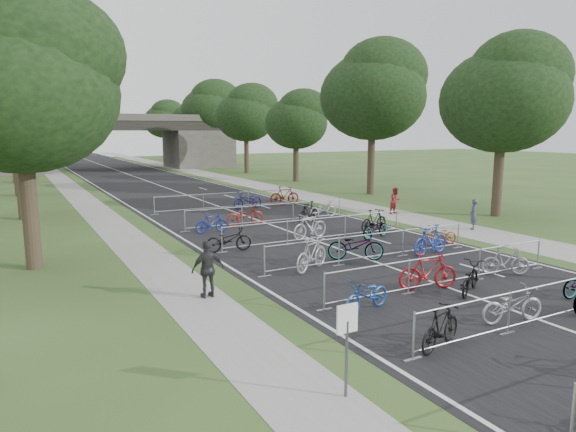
# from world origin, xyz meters

# --- Properties ---
(road) EXTENTS (11.00, 140.00, 0.01)m
(road) POSITION_xyz_m (0.00, 50.00, 0.01)
(road) COLOR black
(road) RESTS_ON ground
(sidewalk_right) EXTENTS (3.00, 140.00, 0.01)m
(sidewalk_right) POSITION_xyz_m (8.00, 50.00, 0.01)
(sidewalk_right) COLOR gray
(sidewalk_right) RESTS_ON ground
(sidewalk_left) EXTENTS (2.00, 140.00, 0.01)m
(sidewalk_left) POSITION_xyz_m (-7.50, 50.00, 0.01)
(sidewalk_left) COLOR gray
(sidewalk_left) RESTS_ON ground
(lane_markings) EXTENTS (0.12, 140.00, 0.00)m
(lane_markings) POSITION_xyz_m (0.00, 50.00, 0.00)
(lane_markings) COLOR silver
(lane_markings) RESTS_ON ground
(overpass_bridge) EXTENTS (31.00, 8.00, 7.05)m
(overpass_bridge) POSITION_xyz_m (0.00, 65.00, 3.53)
(overpass_bridge) COLOR #43413C
(overpass_bridge) RESTS_ON ground
(park_sign) EXTENTS (0.45, 0.06, 1.83)m
(park_sign) POSITION_xyz_m (-6.80, 3.00, 1.27)
(park_sign) COLOR #4C4C51
(park_sign) RESTS_ON ground
(tree_left_0) EXTENTS (6.72, 6.72, 10.25)m
(tree_left_0) POSITION_xyz_m (-11.39, 15.93, 6.49)
(tree_left_0) COLOR #33261C
(tree_left_0) RESTS_ON ground
(tree_right_0) EXTENTS (7.17, 7.17, 10.93)m
(tree_right_0) POSITION_xyz_m (13.11, 15.93, 6.92)
(tree_right_0) COLOR #33261C
(tree_right_0) RESTS_ON ground
(tree_left_1) EXTENTS (7.56, 7.56, 11.53)m
(tree_left_1) POSITION_xyz_m (-11.39, 27.93, 7.30)
(tree_left_1) COLOR #33261C
(tree_left_1) RESTS_ON ground
(tree_right_1) EXTENTS (8.18, 8.18, 12.47)m
(tree_right_1) POSITION_xyz_m (13.11, 27.93, 7.90)
(tree_right_1) COLOR #33261C
(tree_right_1) RESTS_ON ground
(tree_left_2) EXTENTS (8.40, 8.40, 12.81)m
(tree_left_2) POSITION_xyz_m (-11.39, 39.93, 8.12)
(tree_left_2) COLOR #33261C
(tree_left_2) RESTS_ON ground
(tree_right_2) EXTENTS (6.16, 6.16, 9.39)m
(tree_right_2) POSITION_xyz_m (13.11, 39.93, 5.95)
(tree_right_2) COLOR #33261C
(tree_right_2) RESTS_ON ground
(tree_left_3) EXTENTS (6.72, 6.72, 10.25)m
(tree_left_3) POSITION_xyz_m (-11.39, 51.93, 6.49)
(tree_left_3) COLOR #33261C
(tree_left_3) RESTS_ON ground
(tree_right_3) EXTENTS (7.17, 7.17, 10.93)m
(tree_right_3) POSITION_xyz_m (13.11, 51.93, 6.92)
(tree_right_3) COLOR #33261C
(tree_right_3) RESTS_ON ground
(tree_left_4) EXTENTS (7.56, 7.56, 11.53)m
(tree_left_4) POSITION_xyz_m (-11.39, 63.93, 7.30)
(tree_left_4) COLOR #33261C
(tree_left_4) RESTS_ON ground
(tree_right_4) EXTENTS (8.18, 8.18, 12.47)m
(tree_right_4) POSITION_xyz_m (13.11, 63.93, 7.90)
(tree_right_4) COLOR #33261C
(tree_right_4) RESTS_ON ground
(tree_left_5) EXTENTS (8.40, 8.40, 12.81)m
(tree_left_5) POSITION_xyz_m (-11.39, 75.93, 8.12)
(tree_left_5) COLOR #33261C
(tree_left_5) RESTS_ON ground
(tree_right_5) EXTENTS (6.16, 6.16, 9.39)m
(tree_right_5) POSITION_xyz_m (13.11, 75.93, 5.95)
(tree_right_5) COLOR #33261C
(tree_right_5) RESTS_ON ground
(tree_left_6) EXTENTS (6.72, 6.72, 10.25)m
(tree_left_6) POSITION_xyz_m (-11.39, 87.93, 6.49)
(tree_left_6) COLOR #33261C
(tree_left_6) RESTS_ON ground
(tree_right_6) EXTENTS (7.17, 7.17, 10.93)m
(tree_right_6) POSITION_xyz_m (13.11, 87.93, 6.92)
(tree_right_6) COLOR #33261C
(tree_right_6) RESTS_ON ground
(barrier_row_1) EXTENTS (9.70, 0.08, 1.10)m
(barrier_row_1) POSITION_xyz_m (0.00, 3.60, 0.55)
(barrier_row_1) COLOR #A6A9AE
(barrier_row_1) RESTS_ON ground
(barrier_row_2) EXTENTS (9.70, 0.08, 1.10)m
(barrier_row_2) POSITION_xyz_m (0.00, 7.20, 0.55)
(barrier_row_2) COLOR #A6A9AE
(barrier_row_2) RESTS_ON ground
(barrier_row_3) EXTENTS (9.70, 0.08, 1.10)m
(barrier_row_3) POSITION_xyz_m (0.00, 11.00, 0.55)
(barrier_row_3) COLOR #A6A9AE
(barrier_row_3) RESTS_ON ground
(barrier_row_4) EXTENTS (9.70, 0.08, 1.10)m
(barrier_row_4) POSITION_xyz_m (0.00, 15.00, 0.55)
(barrier_row_4) COLOR #A6A9AE
(barrier_row_4) RESTS_ON ground
(barrier_row_5) EXTENTS (9.70, 0.08, 1.10)m
(barrier_row_5) POSITION_xyz_m (0.00, 20.00, 0.55)
(barrier_row_5) COLOR #A6A9AE
(barrier_row_5) RESTS_ON ground
(barrier_row_6) EXTENTS (9.70, 0.08, 1.10)m
(barrier_row_6) POSITION_xyz_m (0.00, 26.00, 0.55)
(barrier_row_6) COLOR #A6A9AE
(barrier_row_6) RESTS_ON ground
(bike_4) EXTENTS (1.76, 0.98, 1.02)m
(bike_4) POSITION_xyz_m (-3.66, 3.74, 0.51)
(bike_4) COLOR black
(bike_4) RESTS_ON ground
(bike_5) EXTENTS (1.92, 1.00, 0.96)m
(bike_5) POSITION_xyz_m (-0.81, 4.06, 0.48)
(bike_5) COLOR #94949B
(bike_5) RESTS_ON ground
(bike_8) EXTENTS (1.86, 1.02, 0.93)m
(bike_8) POSITION_xyz_m (-3.61, 6.56, 0.46)
(bike_8) COLOR #1D499F
(bike_8) RESTS_ON ground
(bike_9) EXTENTS (2.03, 1.11, 1.17)m
(bike_9) POSITION_xyz_m (-0.73, 7.23, 0.59)
(bike_9) COLOR maroon
(bike_9) RESTS_ON ground
(bike_10) EXTENTS (1.91, 1.47, 0.97)m
(bike_10) POSITION_xyz_m (0.12, 6.31, 0.48)
(bike_10) COLOR black
(bike_10) RESTS_ON ground
(bike_11) EXTENTS (1.66, 1.23, 0.99)m
(bike_11) POSITION_xyz_m (2.81, 7.17, 0.50)
(bike_11) COLOR #929298
(bike_11) RESTS_ON ground
(bike_12) EXTENTS (2.03, 1.43, 1.20)m
(bike_12) POSITION_xyz_m (-2.78, 10.89, 0.60)
(bike_12) COLOR #A5A5AD
(bike_12) RESTS_ON ground
(bike_13) EXTENTS (2.22, 1.76, 1.13)m
(bike_13) POSITION_xyz_m (-0.51, 11.35, 0.56)
(bike_13) COLOR #A6A9AE
(bike_13) RESTS_ON ground
(bike_14) EXTENTS (2.09, 0.88, 1.22)m
(bike_14) POSITION_xyz_m (2.64, 10.60, 0.61)
(bike_14) COLOR #1C349F
(bike_14) RESTS_ON ground
(bike_15) EXTENTS (1.74, 0.86, 0.88)m
(bike_15) POSITION_xyz_m (4.30, 11.75, 0.44)
(bike_15) COLOR maroon
(bike_15) RESTS_ON ground
(bike_16) EXTENTS (2.01, 0.88, 1.02)m
(bike_16) POSITION_xyz_m (-4.30, 15.02, 0.51)
(bike_16) COLOR black
(bike_16) RESTS_ON ground
(bike_17) EXTENTS (2.13, 1.01, 1.23)m
(bike_17) POSITION_xyz_m (-0.04, 15.55, 0.62)
(bike_17) COLOR #98989F
(bike_17) RESTS_ON ground
(bike_18) EXTENTS (1.97, 1.14, 0.98)m
(bike_18) POSITION_xyz_m (2.76, 14.30, 0.49)
(bike_18) COLOR #A6A9AE
(bike_18) RESTS_ON ground
(bike_19) EXTENTS (1.98, 0.98, 1.15)m
(bike_19) POSITION_xyz_m (3.58, 15.46, 0.57)
(bike_19) COLOR black
(bike_19) RESTS_ON ground
(bike_20) EXTENTS (1.68, 0.51, 1.00)m
(bike_20) POSITION_xyz_m (-3.51, 19.15, 0.50)
(bike_20) COLOR navy
(bike_20) RESTS_ON ground
(bike_21) EXTENTS (2.21, 0.88, 1.14)m
(bike_21) POSITION_xyz_m (-1.32, 20.08, 0.57)
(bike_21) COLOR maroon
(bike_21) RESTS_ON ground
(bike_22) EXTENTS (2.03, 1.47, 1.21)m
(bike_22) POSITION_xyz_m (1.94, 19.00, 0.60)
(bike_22) COLOR black
(bike_22) RESTS_ON ground
(bike_23) EXTENTS (1.92, 0.86, 0.98)m
(bike_23) POSITION_xyz_m (3.70, 20.35, 0.49)
(bike_23) COLOR #A9A7AF
(bike_23) RESTS_ON ground
(bike_26) EXTENTS (2.20, 1.07, 1.11)m
(bike_26) POSITION_xyz_m (1.27, 25.53, 0.55)
(bike_26) COLOR navy
(bike_26) RESTS_ON ground
(bike_27) EXTENTS (2.11, 0.87, 1.23)m
(bike_27) POSITION_xyz_m (4.30, 26.17, 0.62)
(bike_27) COLOR maroon
(bike_27) RESTS_ON ground
(pedestrian_a) EXTENTS (0.67, 0.67, 1.56)m
(pedestrian_a) POSITION_xyz_m (8.39, 13.59, 0.78)
(pedestrian_a) COLOR #363550
(pedestrian_a) RESTS_ON ground
(pedestrian_b) EXTENTS (0.87, 0.73, 1.58)m
(pedestrian_b) POSITION_xyz_m (8.26, 19.40, 0.79)
(pedestrian_b) COLOR maroon
(pedestrian_b) RESTS_ON ground
(pedestrian_c) EXTENTS (1.03, 0.45, 1.73)m
(pedestrian_c) POSITION_xyz_m (-7.06, 9.81, 0.87)
(pedestrian_c) COLOR #29292B
(pedestrian_c) RESTS_ON ground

